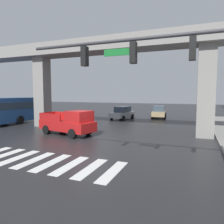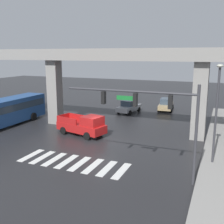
{
  "view_description": "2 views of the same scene",
  "coord_description": "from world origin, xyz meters",
  "px_view_note": "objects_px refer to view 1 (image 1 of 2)",
  "views": [
    {
      "loc": [
        7.13,
        -13.68,
        3.46
      ],
      "look_at": [
        0.61,
        2.76,
        1.9
      ],
      "focal_mm": 33.42,
      "sensor_mm": 36.0,
      "label": 1
    },
    {
      "loc": [
        9.9,
        -21.62,
        7.89
      ],
      "look_at": [
        0.38,
        1.3,
        2.58
      ],
      "focal_mm": 43.37,
      "sensor_mm": 36.0,
      "label": 2
    }
  ],
  "objects_px": {
    "sedan_silver": "(122,113)",
    "traffic_signal_mast": "(162,65)",
    "sedan_tan": "(159,112)",
    "pickup_truck": "(69,123)"
  },
  "relations": [
    {
      "from": "pickup_truck",
      "to": "sedan_silver",
      "type": "distance_m",
      "value": 11.93
    },
    {
      "from": "pickup_truck",
      "to": "sedan_tan",
      "type": "xyz_separation_m",
      "value": [
        5.03,
        15.36,
        -0.14
      ]
    },
    {
      "from": "sedan_tan",
      "to": "traffic_signal_mast",
      "type": "distance_m",
      "value": 22.58
    },
    {
      "from": "pickup_truck",
      "to": "traffic_signal_mast",
      "type": "bearing_deg",
      "value": -37.85
    },
    {
      "from": "traffic_signal_mast",
      "to": "pickup_truck",
      "type": "bearing_deg",
      "value": 142.15
    },
    {
      "from": "sedan_silver",
      "to": "traffic_signal_mast",
      "type": "distance_m",
      "value": 20.48
    },
    {
      "from": "sedan_silver",
      "to": "sedan_tan",
      "type": "height_order",
      "value": "same"
    },
    {
      "from": "sedan_tan",
      "to": "traffic_signal_mast",
      "type": "relative_size",
      "value": 0.51
    },
    {
      "from": "sedan_silver",
      "to": "traffic_signal_mast",
      "type": "bearing_deg",
      "value": -66.98
    },
    {
      "from": "pickup_truck",
      "to": "traffic_signal_mast",
      "type": "height_order",
      "value": "traffic_signal_mast"
    }
  ]
}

